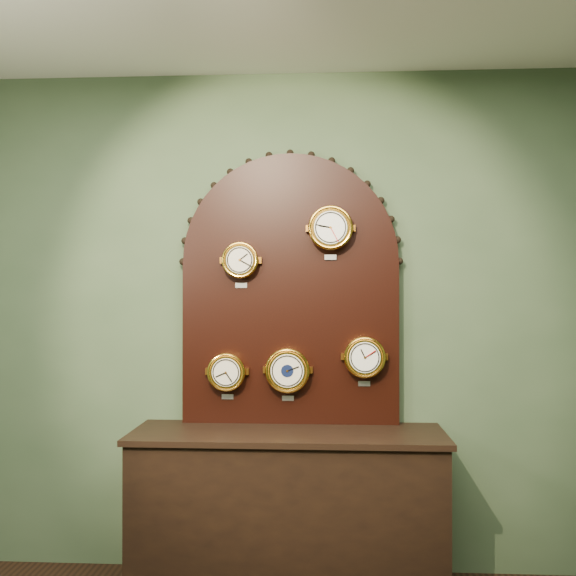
# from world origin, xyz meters

# --- Properties ---
(wall_back) EXTENTS (4.00, 0.00, 4.00)m
(wall_back) POSITION_xyz_m (0.00, 2.50, 1.40)
(wall_back) COLOR #43583C
(wall_back) RESTS_ON ground
(shop_counter) EXTENTS (1.60, 0.50, 0.80)m
(shop_counter) POSITION_xyz_m (0.00, 2.23, 0.40)
(shop_counter) COLOR black
(shop_counter) RESTS_ON ground_plane
(display_board) EXTENTS (1.26, 0.06, 1.53)m
(display_board) POSITION_xyz_m (0.00, 2.45, 1.63)
(display_board) COLOR black
(display_board) RESTS_ON shop_counter
(roman_clock) EXTENTS (0.20, 0.08, 0.25)m
(roman_clock) POSITION_xyz_m (-0.27, 2.38, 1.73)
(roman_clock) COLOR gold
(roman_clock) RESTS_ON display_board
(arabic_clock) EXTENTS (0.24, 0.08, 0.29)m
(arabic_clock) POSITION_xyz_m (0.22, 2.38, 1.91)
(arabic_clock) COLOR gold
(arabic_clock) RESTS_ON display_board
(hygrometer) EXTENTS (0.21, 0.08, 0.26)m
(hygrometer) POSITION_xyz_m (-0.35, 2.38, 1.12)
(hygrometer) COLOR gold
(hygrometer) RESTS_ON display_board
(barometer) EXTENTS (0.24, 0.08, 0.29)m
(barometer) POSITION_xyz_m (-0.01, 2.38, 1.13)
(barometer) COLOR gold
(barometer) RESTS_ON display_board
(tide_clock) EXTENTS (0.23, 0.08, 0.28)m
(tide_clock) POSITION_xyz_m (0.41, 2.38, 1.21)
(tide_clock) COLOR gold
(tide_clock) RESTS_ON display_board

